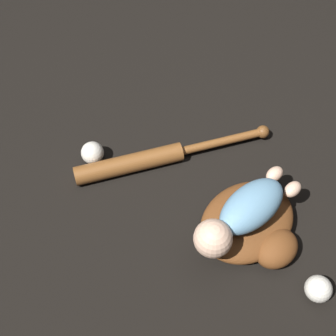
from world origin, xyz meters
name	(u,v)px	position (x,y,z in m)	size (l,w,h in m)	color
ground_plane	(228,218)	(0.00, 0.00, 0.00)	(6.00, 6.00, 0.00)	black
baseball_glove	(252,226)	(-0.02, 0.07, 0.04)	(0.31, 0.29, 0.08)	brown
baby_figure	(242,214)	(0.02, 0.05, 0.13)	(0.36, 0.14, 0.10)	#6693B2
baseball_bat	(149,159)	(0.08, -0.28, 0.03)	(0.60, 0.24, 0.06)	brown
baseball	(92,153)	(0.21, -0.40, 0.03)	(0.07, 0.07, 0.07)	silver
baseball_spare	(318,289)	(-0.05, 0.30, 0.04)	(0.07, 0.07, 0.07)	silver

